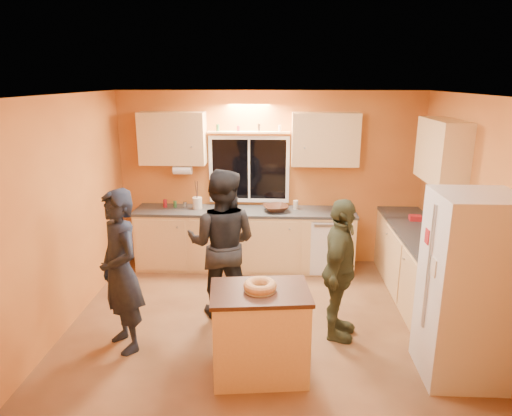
# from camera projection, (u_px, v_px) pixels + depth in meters

# --- Properties ---
(ground) EXTENTS (4.50, 4.50, 0.00)m
(ground) POSITION_uv_depth(u_px,v_px,m) (264.00, 325.00, 5.30)
(ground) COLOR brown
(ground) RESTS_ON ground
(room_shell) EXTENTS (4.54, 4.04, 2.61)m
(room_shell) POSITION_uv_depth(u_px,v_px,m) (277.00, 182.00, 5.24)
(room_shell) COLOR orange
(room_shell) RESTS_ON ground
(back_counter) EXTENTS (4.23, 0.62, 0.90)m
(back_counter) POSITION_uv_depth(u_px,v_px,m) (269.00, 239.00, 6.80)
(back_counter) COLOR #DAB072
(back_counter) RESTS_ON ground
(right_counter) EXTENTS (0.62, 1.84, 0.90)m
(right_counter) POSITION_uv_depth(u_px,v_px,m) (426.00, 275.00, 5.56)
(right_counter) COLOR #DAB072
(right_counter) RESTS_ON ground
(refrigerator) EXTENTS (0.72, 0.70, 1.80)m
(refrigerator) POSITION_uv_depth(u_px,v_px,m) (467.00, 289.00, 4.19)
(refrigerator) COLOR silver
(refrigerator) RESTS_ON ground
(island) EXTENTS (0.98, 0.72, 0.89)m
(island) POSITION_uv_depth(u_px,v_px,m) (260.00, 332.00, 4.31)
(island) COLOR #DAB072
(island) RESTS_ON ground
(bundt_pastry) EXTENTS (0.31, 0.31, 0.09)m
(bundt_pastry) POSITION_uv_depth(u_px,v_px,m) (260.00, 286.00, 4.18)
(bundt_pastry) COLOR tan
(bundt_pastry) RESTS_ON island
(person_left) EXTENTS (0.72, 0.74, 1.72)m
(person_left) POSITION_uv_depth(u_px,v_px,m) (121.00, 272.00, 4.66)
(person_left) COLOR black
(person_left) RESTS_ON ground
(person_center) EXTENTS (0.95, 0.79, 1.78)m
(person_center) POSITION_uv_depth(u_px,v_px,m) (222.00, 244.00, 5.35)
(person_center) COLOR black
(person_center) RESTS_ON ground
(person_right) EXTENTS (0.60, 0.99, 1.57)m
(person_right) POSITION_uv_depth(u_px,v_px,m) (340.00, 270.00, 4.87)
(person_right) COLOR #383B26
(person_right) RESTS_ON ground
(mixing_bowl) EXTENTS (0.45, 0.45, 0.09)m
(mixing_bowl) POSITION_uv_depth(u_px,v_px,m) (276.00, 208.00, 6.62)
(mixing_bowl) COLOR #311E10
(mixing_bowl) RESTS_ON back_counter
(utensil_crock) EXTENTS (0.14, 0.14, 0.17)m
(utensil_crock) POSITION_uv_depth(u_px,v_px,m) (197.00, 203.00, 6.74)
(utensil_crock) COLOR beige
(utensil_crock) RESTS_ON back_counter
(potted_plant) EXTENTS (0.37, 0.35, 0.32)m
(potted_plant) POSITION_uv_depth(u_px,v_px,m) (434.00, 235.00, 5.13)
(potted_plant) COLOR gray
(potted_plant) RESTS_ON right_counter
(red_box) EXTENTS (0.17, 0.13, 0.07)m
(red_box) POSITION_uv_depth(u_px,v_px,m) (415.00, 218.00, 6.19)
(red_box) COLOR #AC1A21
(red_box) RESTS_ON right_counter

